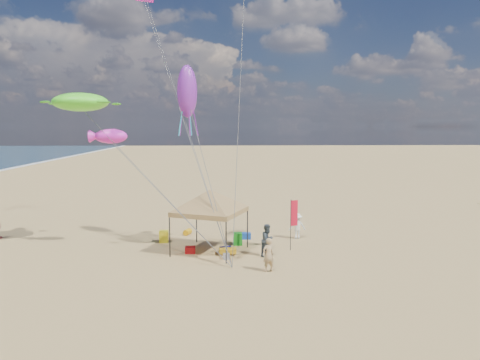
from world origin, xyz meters
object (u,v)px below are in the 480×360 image
Objects in this scene: person_near_a at (268,255)px; feather_flag at (293,216)px; chair_green at (238,239)px; chair_yellow at (164,236)px; cooler_red at (190,250)px; canopy_tent at (210,192)px; beach_cart at (228,251)px; person_near_c at (297,226)px; person_near_b at (268,240)px; cooler_blue at (246,236)px.

feather_flag is at bearing -139.87° from person_near_a.
chair_yellow is at bearing 169.92° from chair_green.
chair_yellow is (-7.36, 2.01, -1.56)m from feather_flag.
canopy_tent is at bearing 11.43° from cooler_red.
chair_green is at bearing 31.91° from cooler_red.
canopy_tent is at bearing 151.54° from beach_cart.
cooler_red is at bearing 20.83° from person_near_c.
canopy_tent is at bearing 23.23° from person_near_c.
person_near_a is 1.03× the size of person_near_c.
beach_cart is 5.37m from person_near_c.
beach_cart is (2.02, -0.30, 0.01)m from cooler_red.
chair_yellow is at bearing -69.08° from person_near_a.
cooler_red is 6.96m from person_near_c.
chair_yellow is 0.41× the size of person_near_b.
person_near_b is 4.21m from person_near_c.
canopy_tent reaches higher than beach_cart.
feather_flag reaches higher than person_near_c.
chair_yellow is (-4.92, -0.54, 0.16)m from cooler_blue.
chair_yellow is 0.43× the size of person_near_a.
cooler_red is at bearing -54.74° from chair_yellow.
person_near_a is at bearing -75.72° from chair_green.
cooler_blue is 6.24m from person_near_a.
chair_yellow is 4.61m from beach_cart.
chair_green is (-0.58, -1.31, 0.16)m from cooler_blue.
person_near_a is at bearing -50.84° from canopy_tent.
person_near_b is at bearing -76.27° from cooler_blue.
beach_cart is at bearing -81.44° from person_near_a.
feather_flag is 5.92m from cooler_red.
canopy_tent reaches higher than chair_yellow.
chair_green is at bearing -99.53° from person_near_a.
cooler_red is at bearing -175.90° from feather_flag.
chair_green is (-3.01, 1.24, -1.56)m from feather_flag.
person_near_a is (1.85, -2.93, 0.61)m from beach_cart.
beach_cart is 2.24m from person_near_b.
feather_flag is at bearing -22.33° from chair_green.
cooler_blue is (3.22, 2.95, 0.00)m from cooler_red.
person_near_a is at bearing 64.55° from person_near_c.
cooler_blue is 3.16m from person_near_c.
feather_flag is at bearing 2.35° from canopy_tent.
cooler_red is 4.23m from person_near_b.
person_near_c is (2.44, 6.09, -0.03)m from person_near_a.
person_near_a is (2.80, -3.44, -2.49)m from canopy_tent.
cooler_red is 0.77× the size of chair_yellow.
feather_flag is (4.57, 0.19, -1.40)m from canopy_tent.
person_near_b is (0.24, 2.50, 0.05)m from person_near_a.
person_near_c reaches higher than beach_cart.
canopy_tent is 4.62m from chair_yellow.
cooler_blue is (-2.43, 2.55, -1.72)m from feather_flag.
person_near_c is (2.20, 3.59, -0.08)m from person_near_b.
feather_flag reaches higher than person_near_a.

